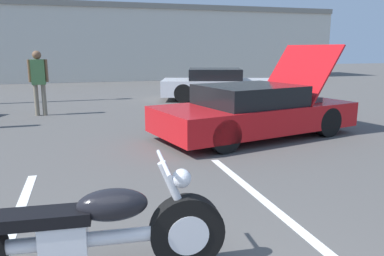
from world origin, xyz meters
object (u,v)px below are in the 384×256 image
(show_car_hood_open, at_px, (255,111))
(parked_car_right_row, at_px, (218,85))
(spectator_by_show_car, at_px, (38,77))
(motorcycle, at_px, (80,233))

(show_car_hood_open, distance_m, parked_car_right_row, 5.89)
(parked_car_right_row, height_order, spectator_by_show_car, spectator_by_show_car)
(motorcycle, relative_size, show_car_hood_open, 0.52)
(parked_car_right_row, relative_size, spectator_by_show_car, 2.50)
(show_car_hood_open, height_order, spectator_by_show_car, show_car_hood_open)
(show_car_hood_open, relative_size, parked_car_right_row, 1.02)
(motorcycle, distance_m, parked_car_right_row, 11.13)
(parked_car_right_row, distance_m, spectator_by_show_car, 6.20)
(show_car_hood_open, distance_m, spectator_by_show_car, 6.16)
(motorcycle, xyz_separation_m, show_car_hood_open, (3.58, 4.26, 0.15))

